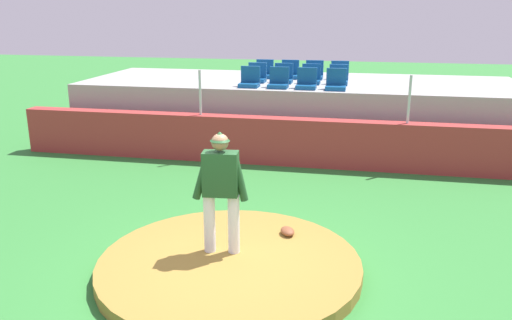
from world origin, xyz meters
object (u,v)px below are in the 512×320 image
object	(u,v)px
stadium_chair_5	(283,77)
pitcher	(221,184)
stadium_chair_9	(290,73)
stadium_chair_11	(340,74)
fielding_glove	(287,231)
stadium_chair_2	(307,82)
stadium_chair_8	(264,72)
stadium_chair_0	(250,80)
stadium_chair_10	(314,73)
stadium_chair_7	(338,78)
stadium_chair_4	(257,76)
stadium_chair_6	(311,78)
baseball	(213,232)
stadium_chair_3	(336,83)
stadium_chair_1	(279,81)

from	to	relation	value
stadium_chair_5	pitcher	bearing A→B (deg)	91.66
stadium_chair_9	stadium_chair_11	bearing A→B (deg)	-179.91
fielding_glove	stadium_chair_11	distance (m)	7.36
stadium_chair_2	stadium_chair_8	world-z (taller)	same
stadium_chair_0	stadium_chair_10	size ratio (longest dim) A/B	1.00
stadium_chair_9	pitcher	bearing A→B (deg)	91.13
stadium_chair_2	stadium_chair_7	distance (m)	1.14
stadium_chair_11	stadium_chair_4	bearing A→B (deg)	23.02
stadium_chair_0	stadium_chair_8	xyz separation A→B (m)	(0.04, 1.77, 0.00)
stadium_chair_6	stadium_chair_11	xyz separation A→B (m)	(0.69, 0.94, 0.00)
stadium_chair_0	stadium_chair_6	xyz separation A→B (m)	(1.44, 0.85, 0.00)
stadium_chair_0	stadium_chair_11	xyz separation A→B (m)	(2.13, 1.79, 0.00)
stadium_chair_4	stadium_chair_8	distance (m)	0.88
stadium_chair_5	stadium_chair_9	size ratio (longest dim) A/B	1.00
stadium_chair_4	stadium_chair_9	xyz separation A→B (m)	(0.76, 0.90, 0.00)
baseball	stadium_chair_9	size ratio (longest dim) A/B	0.15
stadium_chair_3	stadium_chair_8	distance (m)	2.77
stadium_chair_6	stadium_chair_11	bearing A→B (deg)	-126.18
stadium_chair_6	stadium_chair_5	bearing A→B (deg)	-2.06
fielding_glove	stadium_chair_10	distance (m)	7.37
stadium_chair_5	stadium_chair_10	bearing A→B (deg)	-127.97
stadium_chair_7	stadium_chair_8	bearing A→B (deg)	-23.41
fielding_glove	stadium_chair_4	size ratio (longest dim) A/B	0.60
stadium_chair_0	stadium_chair_7	xyz separation A→B (m)	(2.14, 0.86, 0.00)
stadium_chair_4	stadium_chair_7	xyz separation A→B (m)	(2.14, -0.03, 0.00)
stadium_chair_0	stadium_chair_4	size ratio (longest dim) A/B	1.00
stadium_chair_1	fielding_glove	bearing A→B (deg)	100.71
baseball	stadium_chair_5	distance (m)	6.67
stadium_chair_10	stadium_chair_8	bearing A→B (deg)	1.47
stadium_chair_1	stadium_chair_3	bearing A→B (deg)	178.55
stadium_chair_5	stadium_chair_0	bearing A→B (deg)	51.03
stadium_chair_0	stadium_chair_5	bearing A→B (deg)	-128.97
baseball	stadium_chair_11	world-z (taller)	stadium_chair_11
stadium_chair_10	stadium_chair_11	size ratio (longest dim) A/B	1.00
stadium_chair_10	stadium_chair_9	bearing A→B (deg)	1.07
stadium_chair_2	stadium_chair_11	bearing A→B (deg)	-111.31
stadium_chair_10	stadium_chair_1	bearing A→B (deg)	68.79
stadium_chair_7	stadium_chair_1	bearing A→B (deg)	31.60
pitcher	stadium_chair_11	xyz separation A→B (m)	(1.21, 7.93, 0.58)
fielding_glove	stadium_chair_3	size ratio (longest dim) A/B	0.60
fielding_glove	stadium_chair_8	distance (m)	7.52
stadium_chair_10	stadium_chair_4	bearing A→B (deg)	32.53
stadium_chair_11	stadium_chair_8	bearing A→B (deg)	0.69
pitcher	stadium_chair_0	xyz separation A→B (m)	(-0.91, 6.14, 0.58)
fielding_glove	stadium_chair_2	bearing A→B (deg)	-21.99
baseball	stadium_chair_6	xyz separation A→B (m)	(0.81, 6.46, 1.56)
stadium_chair_2	stadium_chair_9	size ratio (longest dim) A/B	1.00
stadium_chair_9	stadium_chair_1	bearing A→B (deg)	89.09
stadium_chair_2	stadium_chair_8	xyz separation A→B (m)	(-1.38, 1.79, 0.00)
stadium_chair_4	stadium_chair_7	size ratio (longest dim) A/B	1.00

